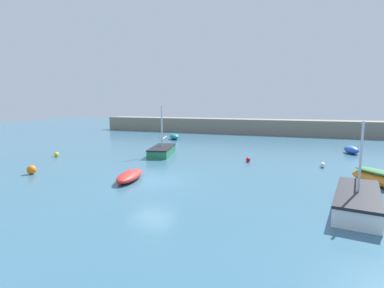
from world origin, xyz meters
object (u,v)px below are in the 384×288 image
Objects in this scene: mooring_buoy_orange at (32,170)px; dinghy_near_pier at (351,150)px; mooring_buoy_yellow at (56,154)px; sailboat_short_mast at (162,150)px; mooring_buoy_red at (248,160)px; mooring_buoy_white at (322,165)px; rowboat_with_red_cover at (378,178)px; sailboat_twin_hulled at (357,200)px; rowboat_white_midwater at (130,176)px; fishing_dinghy_green at (174,136)px.

dinghy_near_pier is at bearing 38.09° from mooring_buoy_orange.
mooring_buoy_orange reaches higher than mooring_buoy_yellow.
sailboat_short_mast is 9.32m from mooring_buoy_yellow.
mooring_buoy_yellow is 16.71m from mooring_buoy_red.
dinghy_near_pier reaches higher than mooring_buoy_white.
dinghy_near_pier is 27.07m from mooring_buoy_orange.
rowboat_with_red_cover is 5.16m from sailboat_twin_hulled.
sailboat_twin_hulled reaches higher than mooring_buoy_orange.
mooring_buoy_yellow is (-10.50, 4.80, -0.08)m from rowboat_white_midwater.
rowboat_white_midwater reaches higher than mooring_buoy_red.
mooring_buoy_red is at bearing 35.72° from mooring_buoy_orange.
mooring_buoy_red reaches higher than mooring_buoy_white.
sailboat_twin_hulled is 2.32× the size of fishing_dinghy_green.
fishing_dinghy_green is at bearing 144.97° from mooring_buoy_white.
mooring_buoy_white is at bearing -40.54° from dinghy_near_pier.
sailboat_short_mast is 9.24m from rowboat_white_midwater.
mooring_buoy_yellow is at bearing 47.82° from rowboat_with_red_cover.
mooring_buoy_orange is at bearing -144.28° from mooring_buoy_red.
dinghy_near_pier is 6.15× the size of mooring_buoy_white.
mooring_buoy_orange is 20.50m from mooring_buoy_white.
sailboat_twin_hulled reaches higher than mooring_buoy_red.
fishing_dinghy_green reaches higher than mooring_buoy_orange.
sailboat_twin_hulled reaches higher than mooring_buoy_yellow.
sailboat_short_mast reaches higher than mooring_buoy_red.
mooring_buoy_yellow is at bearing -167.59° from mooring_buoy_red.
fishing_dinghy_green is 21.16m from mooring_buoy_orange.
sailboat_twin_hulled reaches higher than rowboat_white_midwater.
mooring_buoy_yellow is 1.12× the size of mooring_buoy_red.
mooring_buoy_orange is (-1.17, -21.12, -0.07)m from fishing_dinghy_green.
mooring_buoy_red is (11.70, -11.87, -0.18)m from fishing_dinghy_green.
mooring_buoy_orange reaches higher than mooring_buoy_red.
mooring_buoy_yellow is at bearing -49.84° from fishing_dinghy_green.
mooring_buoy_yellow is 1.12× the size of mooring_buoy_white.
mooring_buoy_orange is (-21.10, -4.78, -0.17)m from rowboat_with_red_cover.
mooring_buoy_white is (21.84, 3.38, -0.02)m from mooring_buoy_yellow.
rowboat_with_red_cover reaches higher than mooring_buoy_orange.
sailboat_short_mast is 13.31× the size of mooring_buoy_red.
fishing_dinghy_green is at bearing -130.57° from sailboat_twin_hulled.
dinghy_near_pier is 16.88m from sailboat_twin_hulled.
sailboat_twin_hulled is (-1.79, -4.84, -0.03)m from rowboat_with_red_cover.
sailboat_twin_hulled is (14.44, -9.91, 0.03)m from sailboat_short_mast.
sailboat_short_mast is at bearing -115.62° from sailboat_twin_hulled.
fishing_dinghy_green is (-5.88, 20.26, 0.08)m from rowboat_white_midwater.
mooring_buoy_orange reaches higher than mooring_buoy_white.
rowboat_with_red_cover is 21.63m from mooring_buoy_orange.
sailboat_short_mast reaches higher than mooring_buoy_white.
sailboat_short_mast is 0.84× the size of sailboat_twin_hulled.
rowboat_with_red_cover is 8.08× the size of mooring_buoy_yellow.
mooring_buoy_red is at bearing 21.35° from rowboat_with_red_cover.
mooring_buoy_red is (16.32, 3.59, -0.02)m from mooring_buoy_yellow.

